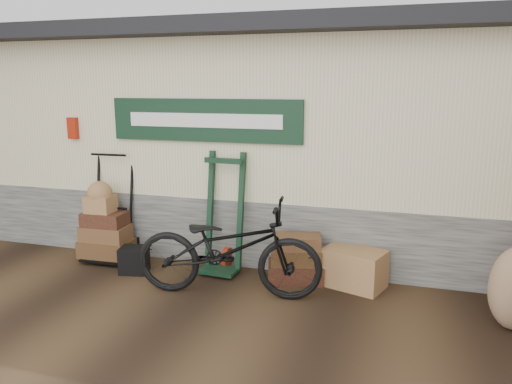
% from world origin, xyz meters
% --- Properties ---
extents(ground, '(80.00, 80.00, 0.00)m').
position_xyz_m(ground, '(0.00, 0.00, 0.00)').
color(ground, black).
rests_on(ground, ground).
extents(station_building, '(14.40, 4.10, 3.20)m').
position_xyz_m(station_building, '(-0.01, 2.74, 1.61)').
color(station_building, '#4C4C47').
rests_on(station_building, ground).
extents(porter_trolley, '(0.86, 0.66, 1.67)m').
position_xyz_m(porter_trolley, '(-1.67, 0.84, 0.84)').
color(porter_trolley, black).
rests_on(porter_trolley, ground).
extents(green_barrow, '(0.59, 0.51, 1.56)m').
position_xyz_m(green_barrow, '(0.01, 0.80, 0.78)').
color(green_barrow, black).
rests_on(green_barrow, ground).
extents(suitcase_stack, '(0.76, 0.59, 0.60)m').
position_xyz_m(suitcase_stack, '(0.99, 0.72, 0.30)').
color(suitcase_stack, '#331610').
rests_on(suitcase_stack, ground).
extents(wicker_hamper, '(0.82, 0.67, 0.46)m').
position_xyz_m(wicker_hamper, '(1.70, 0.76, 0.23)').
color(wicker_hamper, '#96663C').
rests_on(wicker_hamper, ground).
extents(black_trunk, '(0.39, 0.36, 0.34)m').
position_xyz_m(black_trunk, '(-1.08, 0.38, 0.17)').
color(black_trunk, black).
rests_on(black_trunk, ground).
extents(bicycle, '(1.03, 2.24, 1.26)m').
position_xyz_m(bicycle, '(0.34, 0.08, 0.63)').
color(bicycle, black).
rests_on(bicycle, ground).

